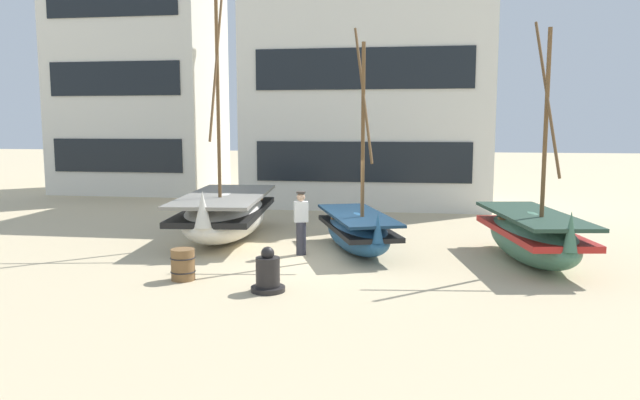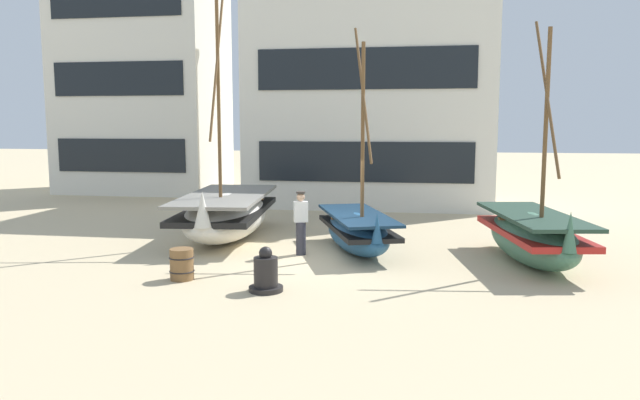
% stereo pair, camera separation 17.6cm
% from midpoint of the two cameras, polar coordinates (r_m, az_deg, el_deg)
% --- Properties ---
extents(ground_plane, '(120.00, 120.00, 0.00)m').
position_cam_midpoint_polar(ground_plane, '(15.48, -0.89, -5.61)').
color(ground_plane, '#CCB78E').
extents(fishing_boat_near_left, '(2.70, 4.40, 5.97)m').
position_cam_midpoint_polar(fishing_boat_near_left, '(16.33, 3.25, -2.84)').
color(fishing_boat_near_left, '#23517A').
rests_on(fishing_boat_near_left, ground).
extents(fishing_boat_centre_large, '(2.88, 6.04, 7.80)m').
position_cam_midpoint_polar(fishing_boat_centre_large, '(18.36, -9.23, -1.30)').
color(fishing_boat_centre_large, silver).
rests_on(fishing_boat_centre_large, ground).
extents(fishing_boat_far_right, '(2.32, 4.82, 5.91)m').
position_cam_midpoint_polar(fishing_boat_far_right, '(15.82, 19.16, -3.16)').
color(fishing_boat_far_right, '#427056').
rests_on(fishing_boat_far_right, ground).
extents(fisherman_by_hull, '(0.41, 0.33, 1.68)m').
position_cam_midpoint_polar(fisherman_by_hull, '(15.83, -2.13, -2.25)').
color(fisherman_by_hull, '#33333D').
rests_on(fisherman_by_hull, ground).
extents(capstan_winch, '(0.71, 0.71, 0.94)m').
position_cam_midpoint_polar(capstan_winch, '(12.55, -5.37, -7.01)').
color(capstan_winch, black).
rests_on(capstan_winch, ground).
extents(wooden_barrel, '(0.56, 0.56, 0.70)m').
position_cam_midpoint_polar(wooden_barrel, '(13.73, -13.22, -5.98)').
color(wooden_barrel, brown).
rests_on(wooden_barrel, ground).
extents(harbor_building_main, '(10.41, 6.23, 11.01)m').
position_cam_midpoint_polar(harbor_building_main, '(26.54, 4.43, 11.71)').
color(harbor_building_main, silver).
rests_on(harbor_building_main, ground).
extents(harbor_building_annex, '(7.92, 5.62, 10.98)m').
position_cam_midpoint_polar(harbor_building_annex, '(32.39, -16.82, 10.58)').
color(harbor_building_annex, silver).
rests_on(harbor_building_annex, ground).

